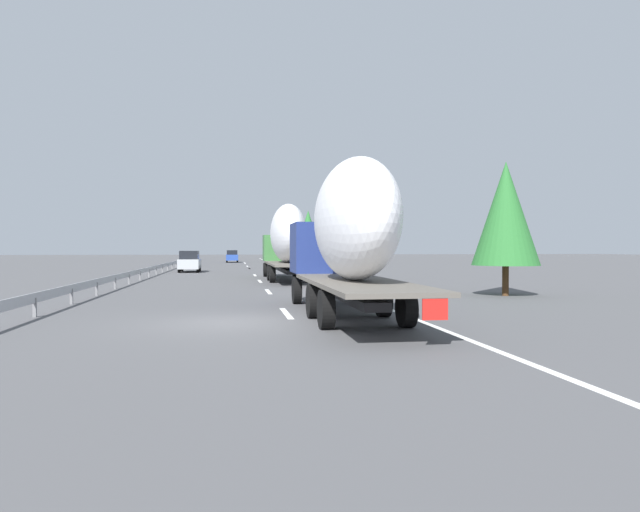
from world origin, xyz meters
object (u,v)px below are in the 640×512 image
Objects in this scene: car_silver_hatch at (190,261)px; car_blue_sedan at (232,256)px; truck_trailing at (348,232)px; road_sign at (298,246)px; truck_lead at (286,238)px.

car_blue_sedan is (33.97, -3.72, -0.03)m from car_silver_hatch.
car_blue_sedan is at bearing 2.99° from truck_trailing.
truck_trailing is at bearing 175.63° from road_sign.
car_silver_hatch reaches higher than car_blue_sedan.
car_blue_sedan is at bearing 4.25° from truck_lead.
car_silver_hatch is at bearing 11.93° from truck_trailing.
car_blue_sedan is (68.52, 3.58, -1.72)m from truck_trailing.
truck_lead is at bearing 171.28° from road_sign.
truck_trailing reaches higher than car_silver_hatch.
road_sign is (5.99, -10.40, 1.42)m from car_silver_hatch.
truck_trailing reaches higher than road_sign.
car_silver_hatch is (14.21, 7.30, -1.82)m from truck_lead.
truck_trailing is at bearing -180.00° from truck_lead.
truck_lead is at bearing 0.00° from truck_trailing.
car_blue_sedan is 1.38× the size of road_sign.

